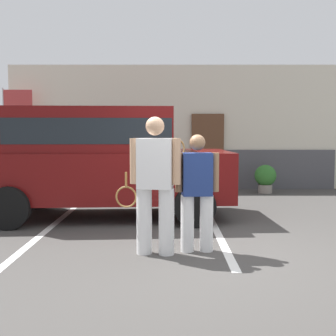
% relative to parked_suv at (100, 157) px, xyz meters
% --- Properties ---
extents(ground_plane, '(40.00, 40.00, 0.00)m').
position_rel_parked_suv_xyz_m(ground_plane, '(1.77, -2.53, -1.15)').
color(ground_plane, '#423F3D').
extents(parking_stripe_0, '(0.12, 4.40, 0.01)m').
position_rel_parked_suv_xyz_m(parking_stripe_0, '(-0.74, -1.03, -1.14)').
color(parking_stripe_0, silver).
rests_on(parking_stripe_0, ground_plane).
extents(parking_stripe_1, '(0.12, 4.40, 0.01)m').
position_rel_parked_suv_xyz_m(parking_stripe_1, '(2.06, -1.03, -1.14)').
color(parking_stripe_1, silver).
rests_on(parking_stripe_1, ground_plane).
extents(house_frontage, '(9.88, 0.40, 3.45)m').
position_rel_parked_suv_xyz_m(house_frontage, '(1.78, 4.09, 0.48)').
color(house_frontage, beige).
rests_on(house_frontage, ground_plane).
extents(parked_suv, '(4.70, 2.38, 2.05)m').
position_rel_parked_suv_xyz_m(parked_suv, '(0.00, 0.00, 0.00)').
color(parked_suv, '#590C0C').
rests_on(parked_suv, ground_plane).
extents(tennis_player_man, '(0.91, 0.34, 1.82)m').
position_rel_parked_suv_xyz_m(tennis_player_man, '(1.09, -2.46, -0.21)').
color(tennis_player_man, white).
rests_on(tennis_player_man, ground_plane).
extents(tennis_player_woman, '(0.73, 0.27, 1.59)m').
position_rel_parked_suv_xyz_m(tennis_player_woman, '(1.65, -2.33, -0.31)').
color(tennis_player_woman, white).
rests_on(tennis_player_woman, ground_plane).
extents(potted_plant_by_porch, '(0.56, 0.56, 0.74)m').
position_rel_parked_suv_xyz_m(potted_plant_by_porch, '(3.82, 3.13, -0.73)').
color(potted_plant_by_porch, gray).
rests_on(potted_plant_by_porch, ground_plane).
extents(flag_pole, '(0.80, 0.06, 2.77)m').
position_rel_parked_suv_xyz_m(flag_pole, '(-2.96, 3.51, 0.79)').
color(flag_pole, silver).
rests_on(flag_pole, ground_plane).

